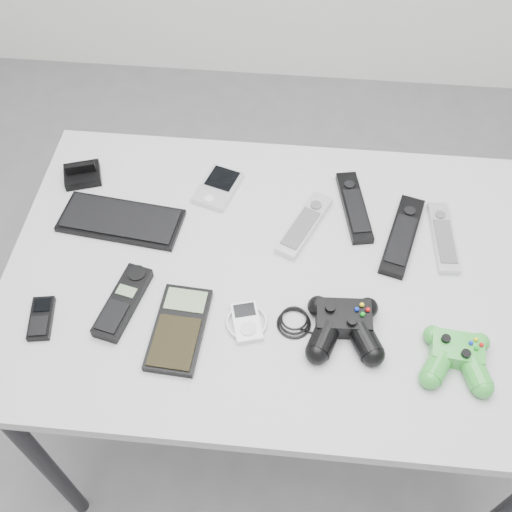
# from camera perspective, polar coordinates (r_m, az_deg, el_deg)

# --- Properties ---
(floor) EXTENTS (3.50, 3.50, 0.00)m
(floor) POSITION_cam_1_polar(r_m,az_deg,el_deg) (2.00, 0.11, -14.26)
(floor) COLOR slate
(floor) RESTS_ON ground
(desk) EXTENTS (1.21, 0.78, 0.81)m
(desk) POSITION_cam_1_polar(r_m,az_deg,el_deg) (1.34, 2.88, -3.08)
(desk) COLOR #AAAAAD
(desk) RESTS_ON floor
(pda_keyboard) EXTENTS (0.28, 0.15, 0.02)m
(pda_keyboard) POSITION_cam_1_polar(r_m,az_deg,el_deg) (1.39, -12.74, 3.36)
(pda_keyboard) COLOR black
(pda_keyboard) RESTS_ON desk
(dock_bracket) EXTENTS (0.10, 0.10, 0.05)m
(dock_bracket) POSITION_cam_1_polar(r_m,az_deg,el_deg) (1.50, -16.29, 7.73)
(dock_bracket) COLOR black
(dock_bracket) RESTS_ON desk
(pda) EXTENTS (0.11, 0.14, 0.02)m
(pda) POSITION_cam_1_polar(r_m,az_deg,el_deg) (1.42, -3.64, 6.55)
(pda) COLOR silver
(pda) RESTS_ON desk
(remote_silver_a) EXTENTS (0.12, 0.20, 0.02)m
(remote_silver_a) POSITION_cam_1_polar(r_m,az_deg,el_deg) (1.35, 4.62, 3.01)
(remote_silver_a) COLOR silver
(remote_silver_a) RESTS_ON desk
(remote_black_a) EXTENTS (0.09, 0.21, 0.02)m
(remote_black_a) POSITION_cam_1_polar(r_m,az_deg,el_deg) (1.40, 9.34, 4.68)
(remote_black_a) COLOR black
(remote_black_a) RESTS_ON desk
(remote_black_b) EXTENTS (0.11, 0.23, 0.02)m
(remote_black_b) POSITION_cam_1_polar(r_m,az_deg,el_deg) (1.36, 13.77, 1.95)
(remote_black_b) COLOR black
(remote_black_b) RESTS_ON desk
(remote_silver_b) EXTENTS (0.06, 0.20, 0.02)m
(remote_silver_b) POSITION_cam_1_polar(r_m,az_deg,el_deg) (1.39, 17.40, 1.75)
(remote_silver_b) COLOR #B7B8BE
(remote_silver_b) RESTS_ON desk
(mobile_phone) EXTENTS (0.06, 0.10, 0.02)m
(mobile_phone) POSITION_cam_1_polar(r_m,az_deg,el_deg) (1.28, -19.78, -5.59)
(mobile_phone) COLOR black
(mobile_phone) RESTS_ON desk
(cordless_handset) EXTENTS (0.09, 0.18, 0.03)m
(cordless_handset) POSITION_cam_1_polar(r_m,az_deg,el_deg) (1.25, -12.55, -4.28)
(cordless_handset) COLOR black
(cordless_handset) RESTS_ON desk
(calculator) EXTENTS (0.11, 0.20, 0.02)m
(calculator) POSITION_cam_1_polar(r_m,az_deg,el_deg) (1.20, -7.35, -6.88)
(calculator) COLOR black
(calculator) RESTS_ON desk
(mp3_player) EXTENTS (0.10, 0.11, 0.02)m
(mp3_player) POSITION_cam_1_polar(r_m,az_deg,el_deg) (1.20, -0.91, -6.28)
(mp3_player) COLOR white
(mp3_player) RESTS_ON desk
(controller_black) EXTENTS (0.27, 0.18, 0.05)m
(controller_black) POSITION_cam_1_polar(r_m,az_deg,el_deg) (1.19, 8.37, -6.49)
(controller_black) COLOR black
(controller_black) RESTS_ON desk
(controller_green) EXTENTS (0.15, 0.16, 0.05)m
(controller_green) POSITION_cam_1_polar(r_m,az_deg,el_deg) (1.21, 18.58, -8.98)
(controller_green) COLOR #268A25
(controller_green) RESTS_ON desk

